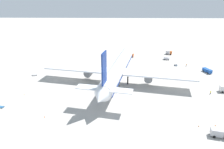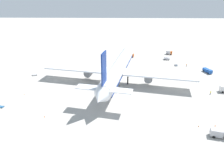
# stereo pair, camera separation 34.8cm
# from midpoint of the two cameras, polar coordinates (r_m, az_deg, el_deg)

# --- Properties ---
(ground_plane) EXTENTS (600.00, 600.00, 0.00)m
(ground_plane) POSITION_cam_midpoint_polar(r_m,az_deg,el_deg) (110.28, 1.72, -1.79)
(ground_plane) COLOR #ADA8A0
(airliner) EXTENTS (74.63, 78.67, 23.95)m
(airliner) POSITION_cam_midpoint_polar(r_m,az_deg,el_deg) (106.35, 1.65, 1.65)
(airliner) COLOR silver
(airliner) RESTS_ON ground
(service_truck_0) EXTENTS (3.48, 5.00, 2.85)m
(service_truck_0) POSITION_cam_midpoint_polar(r_m,az_deg,el_deg) (164.08, 15.56, 5.98)
(service_truck_0) COLOR #BF4C14
(service_truck_0) RESTS_ON ground
(service_truck_3) EXTENTS (4.00, 6.23, 2.61)m
(service_truck_3) POSITION_cam_midpoint_polar(r_m,az_deg,el_deg) (152.39, 4.87, 5.48)
(service_truck_3) COLOR #BF4C14
(service_truck_3) RESTS_ON ground
(service_truck_4) EXTENTS (6.81, 3.89, 2.42)m
(service_truck_4) POSITION_cam_midpoint_polar(r_m,az_deg,el_deg) (133.92, 25.08, 1.04)
(service_truck_4) COLOR #194CA5
(service_truck_4) RESTS_ON ground
(service_truck_5) EXTENTS (3.70, 6.42, 2.76)m
(service_truck_5) POSITION_cam_midpoint_polar(r_m,az_deg,el_deg) (77.93, 27.98, -14.27)
(service_truck_5) COLOR #999EA5
(service_truck_5) RESTS_ON ground
(service_van) EXTENTS (2.63, 4.38, 1.97)m
(service_van) POSITION_cam_midpoint_polar(r_m,az_deg,el_deg) (150.22, 14.94, 4.40)
(service_van) COLOR silver
(service_van) RESTS_ON ground
(baggage_cart_0) EXTENTS (2.23, 3.41, 0.40)m
(baggage_cart_0) POSITION_cam_midpoint_polar(r_m,az_deg,el_deg) (125.58, -21.01, -0.15)
(baggage_cart_0) COLOR gray
(baggage_cart_0) RESTS_ON ground
(baggage_cart_1) EXTENTS (1.91, 3.17, 0.40)m
(baggage_cart_1) POSITION_cam_midpoint_polar(r_m,az_deg,el_deg) (97.36, -28.85, -7.96)
(baggage_cart_1) COLOR #26598C
(baggage_cart_1) RESTS_ON ground
(baggage_cart_2) EXTENTS (3.34, 1.82, 1.47)m
(baggage_cart_2) POSITION_cam_midpoint_polar(r_m,az_deg,el_deg) (139.94, 17.45, 2.75)
(baggage_cart_2) COLOR #26598C
(baggage_cart_2) RESTS_ON ground
(ground_worker_1) EXTENTS (0.56, 0.56, 1.75)m
(ground_worker_1) POSITION_cam_midpoint_polar(r_m,az_deg,el_deg) (106.21, 25.83, -4.57)
(ground_worker_1) COLOR #3F3F47
(ground_worker_1) RESTS_ON ground
(ground_worker_2) EXTENTS (0.56, 0.56, 1.76)m
(ground_worker_2) POSITION_cam_midpoint_polar(r_m,az_deg,el_deg) (140.36, 20.06, 2.51)
(ground_worker_2) COLOR #3F3F47
(ground_worker_2) RESTS_ON ground
(traffic_cone_0) EXTENTS (0.36, 0.36, 0.55)m
(traffic_cone_0) POSITION_cam_midpoint_polar(r_m,az_deg,el_deg) (103.74, -23.52, -5.17)
(traffic_cone_0) COLOR orange
(traffic_cone_0) RESTS_ON ground
(traffic_cone_1) EXTENTS (0.36, 0.36, 0.55)m
(traffic_cone_1) POSITION_cam_midpoint_polar(r_m,az_deg,el_deg) (83.58, -18.51, -11.15)
(traffic_cone_1) COLOR orange
(traffic_cone_1) RESTS_ON ground
(traffic_cone_2) EXTENTS (0.36, 0.36, 0.55)m
(traffic_cone_2) POSITION_cam_midpoint_polar(r_m,az_deg,el_deg) (83.46, 26.91, -12.61)
(traffic_cone_2) COLOR orange
(traffic_cone_2) RESTS_ON ground
(traffic_cone_3) EXTENTS (0.36, 0.36, 0.55)m
(traffic_cone_3) POSITION_cam_midpoint_polar(r_m,az_deg,el_deg) (141.24, -16.66, 2.78)
(traffic_cone_3) COLOR orange
(traffic_cone_3) RESTS_ON ground
(traffic_cone_4) EXTENTS (0.36, 0.36, 0.55)m
(traffic_cone_4) POSITION_cam_midpoint_polar(r_m,az_deg,el_deg) (80.72, 23.07, -13.13)
(traffic_cone_4) COLOR orange
(traffic_cone_4) RESTS_ON ground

